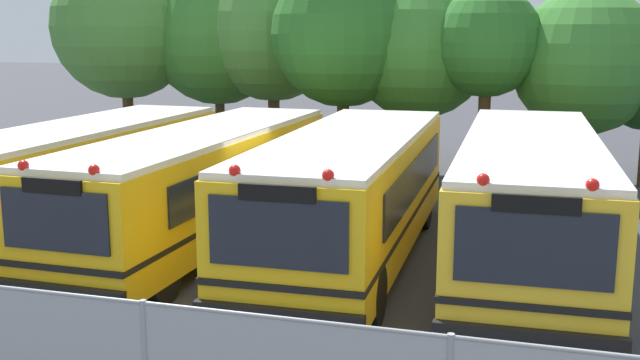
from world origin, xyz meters
TOP-DOWN VIEW (x-y plane):
  - ground_plane at (0.00, 0.00)m, footprint 160.00×160.00m
  - school_bus_0 at (-5.12, -0.13)m, footprint 2.71×11.32m
  - school_bus_1 at (-1.77, 0.09)m, footprint 2.62×10.49m
  - school_bus_2 at (1.69, -0.24)m, footprint 2.83×9.80m
  - school_bus_3 at (5.18, 0.21)m, footprint 2.88×10.32m
  - tree_0 at (-9.26, 9.72)m, footprint 5.14×5.14m
  - tree_1 at (-5.83, 10.77)m, footprint 4.95×4.95m
  - tree_2 at (-3.80, 10.57)m, footprint 4.89×4.89m
  - tree_3 at (-0.91, 8.56)m, footprint 4.58×4.58m
  - tree_4 at (1.53, 9.37)m, footprint 4.51×4.51m
  - tree_5 at (3.67, 8.41)m, footprint 3.25×3.25m
  - tree_6 at (6.48, 9.24)m, footprint 4.35×4.35m

SIDE VIEW (x-z plane):
  - ground_plane at x=0.00m, z-range 0.00..0.00m
  - school_bus_0 at x=-5.12m, z-range 0.07..2.68m
  - school_bus_1 at x=-1.77m, z-range 0.07..2.72m
  - school_bus_2 at x=1.69m, z-range 0.07..2.82m
  - school_bus_3 at x=5.18m, z-range 0.07..2.85m
  - tree_6 at x=6.48m, z-range 0.81..6.72m
  - tree_4 at x=1.53m, z-range 0.96..7.34m
  - tree_5 at x=3.67m, z-range 1.38..7.31m
  - tree_1 at x=-5.83m, z-range 0.96..7.90m
  - tree_2 at x=-3.80m, z-range 1.05..8.13m
  - tree_3 at x=-0.91m, z-range 1.20..8.03m
  - tree_0 at x=-9.26m, z-range 1.18..8.54m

